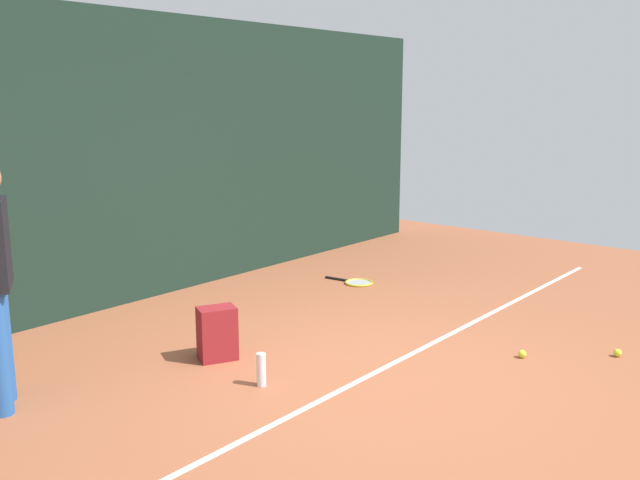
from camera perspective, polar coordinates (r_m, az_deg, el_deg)
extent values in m
plane|color=#9E5638|center=(5.54, 3.23, -10.73)|extent=(12.00, 12.00, 0.00)
cube|color=#192D23|center=(7.34, -15.86, 6.28)|extent=(10.00, 0.10, 2.95)
cube|color=white|center=(5.49, 4.07, -10.95)|extent=(9.00, 0.05, 0.00)
cylinder|color=#2659A5|center=(5.39, -24.56, -7.63)|extent=(0.14, 0.14, 0.85)
cylinder|color=black|center=(8.18, 1.36, -3.20)|extent=(0.07, 0.30, 0.03)
torus|color=gold|center=(8.03, 3.18, -3.49)|extent=(0.36, 0.36, 0.02)
cylinder|color=#B2B2B2|center=(8.03, 3.18, -3.49)|extent=(0.31, 0.31, 0.00)
cube|color=maroon|center=(5.78, -8.39, -7.55)|extent=(0.36, 0.31, 0.44)
cube|color=maroon|center=(5.93, -8.74, -7.87)|extent=(0.23, 0.17, 0.20)
sphere|color=#CCE033|center=(6.04, 16.17, -8.92)|extent=(0.07, 0.07, 0.07)
sphere|color=#CCE033|center=(6.33, 23.12, -8.47)|extent=(0.07, 0.07, 0.07)
cylinder|color=white|center=(5.27, -4.82, -10.49)|extent=(0.07, 0.07, 0.25)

